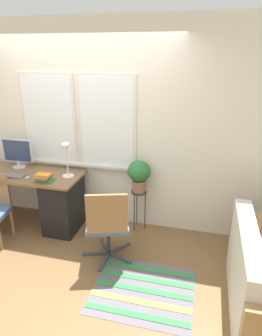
{
  "coord_description": "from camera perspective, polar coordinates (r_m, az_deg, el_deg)",
  "views": [
    {
      "loc": [
        1.53,
        -2.92,
        2.29
      ],
      "look_at": [
        0.75,
        0.16,
        1.05
      ],
      "focal_mm": 32.0,
      "sensor_mm": 36.0,
      "label": 1
    }
  ],
  "objects": [
    {
      "name": "ground_plane",
      "position": [
        4.02,
        -11.26,
        -13.94
      ],
      "size": [
        14.0,
        14.0,
        0.0
      ],
      "primitive_type": "plane",
      "color": "brown"
    },
    {
      "name": "wall_back_with_window",
      "position": [
        4.07,
        -8.38,
        7.7
      ],
      "size": [
        9.0,
        0.12,
        2.7
      ],
      "color": "white",
      "rests_on": "ground_plane"
    },
    {
      "name": "desk",
      "position": [
        4.56,
        -22.05,
        -4.71
      ],
      "size": [
        2.12,
        0.65,
        0.77
      ],
      "color": "brown",
      "rests_on": "ground_plane"
    },
    {
      "name": "monitor",
      "position": [
        4.43,
        -20.79,
        2.7
      ],
      "size": [
        0.43,
        0.18,
        0.41
      ],
      "color": "silver",
      "rests_on": "desk"
    },
    {
      "name": "keyboard",
      "position": [
        4.24,
        -22.34,
        -1.28
      ],
      "size": [
        0.44,
        0.13,
        0.02
      ],
      "color": "slate",
      "rests_on": "desk"
    },
    {
      "name": "mouse",
      "position": [
        4.05,
        -19.1,
        -1.77
      ],
      "size": [
        0.04,
        0.07,
        0.03
      ],
      "color": "silver",
      "rests_on": "desk"
    },
    {
      "name": "desk_lamp",
      "position": [
        3.89,
        -12.21,
        2.81
      ],
      "size": [
        0.15,
        0.15,
        0.46
      ],
      "color": "white",
      "rests_on": "desk"
    },
    {
      "name": "book_stack",
      "position": [
        3.91,
        -16.26,
        -1.77
      ],
      "size": [
        0.22,
        0.18,
        0.1
      ],
      "color": "green",
      "rests_on": "desk"
    },
    {
      "name": "office_chair_swivel",
      "position": [
        3.44,
        -4.48,
        -10.47
      ],
      "size": [
        0.62,
        0.61,
        0.93
      ],
      "rotation": [
        0.0,
        0.0,
        3.45
      ],
      "color": "#47474C",
      "rests_on": "ground_plane"
    },
    {
      "name": "plant_stand",
      "position": [
        4.01,
        1.5,
        -5.55
      ],
      "size": [
        0.21,
        0.21,
        0.57
      ],
      "color": "#333338",
      "rests_on": "ground_plane"
    },
    {
      "name": "potted_plant",
      "position": [
        3.87,
        1.55,
        -1.08
      ],
      "size": [
        0.3,
        0.3,
        0.42
      ],
      "color": "#9E6B4C",
      "rests_on": "plant_stand"
    },
    {
      "name": "floor_rug_striped",
      "position": [
        3.33,
        2.34,
        -22.21
      ],
      "size": [
        1.03,
        0.88,
        0.01
      ],
      "color": "slate",
      "rests_on": "ground_plane"
    }
  ]
}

